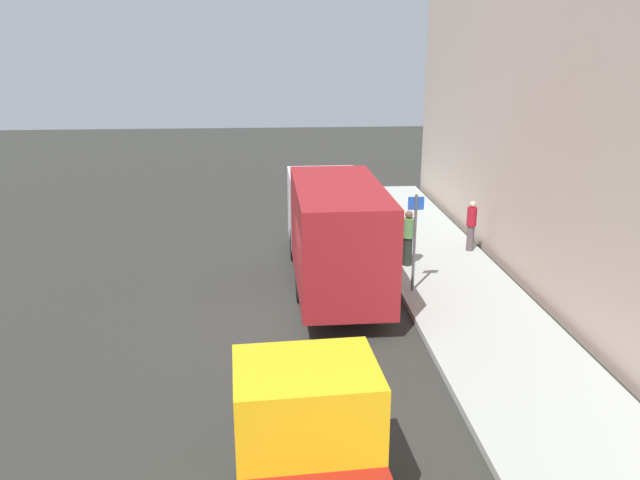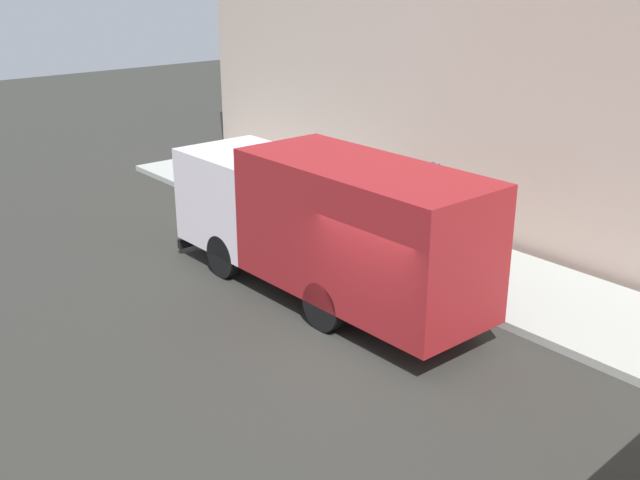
# 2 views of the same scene
# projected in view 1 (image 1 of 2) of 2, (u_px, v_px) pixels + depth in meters

# --- Properties ---
(ground) EXTENTS (80.00, 80.00, 0.00)m
(ground) POSITION_uv_depth(u_px,v_px,m) (296.00, 319.00, 16.51)
(ground) COLOR #2E2E2A
(sidewalk) EXTENTS (3.48, 30.00, 0.18)m
(sidewalk) POSITION_uv_depth(u_px,v_px,m) (475.00, 310.00, 16.83)
(sidewalk) COLOR #A8ADA6
(sidewalk) RESTS_ON ground
(building_facade) EXTENTS (0.50, 30.00, 12.93)m
(building_facade) POSITION_uv_depth(u_px,v_px,m) (586.00, 61.00, 15.11)
(building_facade) COLOR #C1A99A
(building_facade) RESTS_ON ground
(large_utility_truck) EXTENTS (2.43, 8.43, 3.26)m
(large_utility_truck) POSITION_uv_depth(u_px,v_px,m) (333.00, 226.00, 18.40)
(large_utility_truck) COLOR white
(large_utility_truck) RESTS_ON ground
(pedestrian_walking) EXTENTS (0.54, 0.54, 1.76)m
(pedestrian_walking) POSITION_uv_depth(u_px,v_px,m) (408.00, 237.00, 19.76)
(pedestrian_walking) COLOR black
(pedestrian_walking) RESTS_ON sidewalk
(pedestrian_standing) EXTENTS (0.45, 0.45, 1.71)m
(pedestrian_standing) POSITION_uv_depth(u_px,v_px,m) (471.00, 224.00, 21.18)
(pedestrian_standing) COLOR #54464B
(pedestrian_standing) RESTS_ON sidewalk
(traffic_cone_orange) EXTENTS (0.42, 0.42, 0.60)m
(traffic_cone_orange) POSITION_uv_depth(u_px,v_px,m) (391.00, 236.00, 21.99)
(traffic_cone_orange) COLOR orange
(traffic_cone_orange) RESTS_ON sidewalk
(street_sign_post) EXTENTS (0.44, 0.08, 2.78)m
(street_sign_post) POSITION_uv_depth(u_px,v_px,m) (415.00, 235.00, 17.49)
(street_sign_post) COLOR #4C5156
(street_sign_post) RESTS_ON sidewalk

